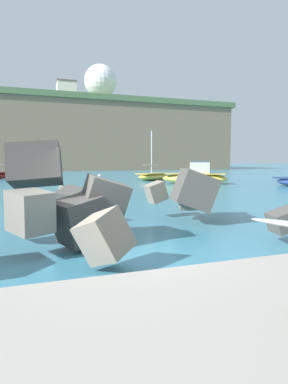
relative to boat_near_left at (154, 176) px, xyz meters
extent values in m
plane|color=teal|center=(-11.14, -26.61, -0.45)|extent=(400.00, 400.00, 0.00)
cube|color=#9E998E|center=(-11.14, -30.61, -0.33)|extent=(48.00, 4.40, 0.24)
cube|color=#4C4944|center=(-11.75, -22.70, 0.36)|extent=(1.16, 1.29, 1.12)
cube|color=#4C4944|center=(-11.21, -25.56, 0.83)|extent=(1.25, 0.93, 1.14)
cube|color=#3D3A38|center=(-12.88, -25.10, 1.61)|extent=(1.39, 1.35, 1.24)
cube|color=gray|center=(-11.69, -27.53, 0.25)|extent=(1.30, 1.12, 1.24)
cube|color=gray|center=(-8.53, -22.29, 0.53)|extent=(0.86, 0.66, 0.87)
cube|color=#605B56|center=(-11.72, -21.95, 0.35)|extent=(1.15, 1.06, 1.08)
cube|color=slate|center=(-13.05, -26.15, 0.60)|extent=(1.10, 1.23, 0.99)
cube|color=gray|center=(-7.33, -23.02, 0.55)|extent=(1.49, 1.61, 1.29)
cube|color=#4C4944|center=(-6.76, -26.98, 0.17)|extent=(0.94, 0.78, 0.73)
cube|color=#4C4944|center=(-7.69, -23.74, 0.71)|extent=(1.84, 1.83, 1.51)
cube|color=#3D3A38|center=(-11.90, -25.72, 0.28)|extent=(1.45, 1.38, 1.27)
ellipsoid|color=#EAC64C|center=(0.00, 0.00, -0.06)|extent=(4.96, 3.97, 0.79)
cube|color=#AF9539|center=(0.00, 0.00, 0.30)|extent=(4.56, 3.65, 0.10)
cylinder|color=silver|center=(-0.30, -0.17, 2.66)|extent=(0.12, 0.12, 4.64)
cylinder|color=silver|center=(-0.30, -0.17, 1.24)|extent=(2.44, 1.44, 0.08)
ellipsoid|color=#EAC64C|center=(1.38, -6.98, 0.05)|extent=(6.04, 4.58, 1.01)
cube|color=#AF9539|center=(1.38, -6.98, 0.52)|extent=(5.56, 4.21, 0.10)
cube|color=#B7B2A8|center=(1.77, -7.20, 1.06)|extent=(2.09, 1.84, 1.00)
cube|color=#334C5B|center=(1.77, -7.20, 1.62)|extent=(1.88, 1.65, 0.12)
sphere|color=silver|center=(-4.61, 7.11, -0.23)|extent=(0.44, 0.44, 0.44)
sphere|color=silver|center=(0.50, 0.46, -0.23)|extent=(0.44, 0.44, 0.44)
cube|color=#847056|center=(-11.01, 53.81, 6.95)|extent=(88.64, 39.08, 14.81)
cube|color=#567547|center=(-11.01, 53.81, 14.95)|extent=(90.41, 39.86, 1.20)
cylinder|color=silver|center=(6.02, 55.51, 17.17)|extent=(4.48, 4.48, 3.24)
sphere|color=white|center=(6.02, 55.51, 23.19)|extent=(8.81, 8.81, 8.81)
cube|color=silver|center=(-4.07, 46.97, 17.82)|extent=(4.36, 4.19, 4.54)
cube|color=#66564C|center=(-4.07, 46.97, 20.24)|extent=(4.58, 4.40, 0.30)
camera|label=1|loc=(-13.03, -33.67, 1.72)|focal=30.41mm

